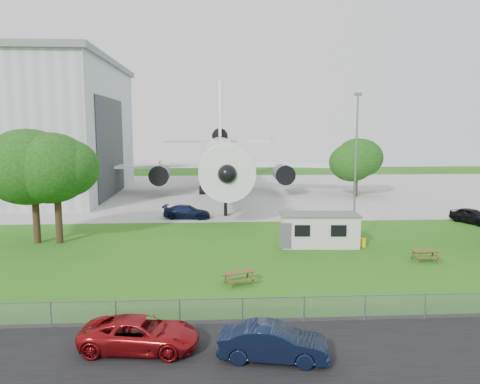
{
  "coord_description": "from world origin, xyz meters",
  "views": [
    {
      "loc": [
        -3.4,
        -30.9,
        9.36
      ],
      "look_at": [
        -1.07,
        8.0,
        4.0
      ],
      "focal_mm": 35.0,
      "sensor_mm": 36.0,
      "label": 1
    }
  ],
  "objects": [
    {
      "name": "car_apron_van",
      "position": [
        -6.06,
        17.07,
        0.7
      ],
      "size": [
        5.11,
        2.71,
        1.41
      ],
      "primitive_type": "imported",
      "rotation": [
        0.0,
        0.0,
        1.41
      ],
      "color": "black",
      "rests_on": "ground"
    },
    {
      "name": "car_ne_hatch",
      "position": [
        22.15,
        12.96,
        0.74
      ],
      "size": [
        3.32,
        4.68,
        1.48
      ],
      "primitive_type": "imported",
      "rotation": [
        0.0,
        0.0,
        0.41
      ],
      "color": "black",
      "rests_on": "ground"
    },
    {
      "name": "picnic_east",
      "position": [
        11.62,
        0.43,
        0.0
      ],
      "size": [
        1.86,
        1.57,
        0.76
      ],
      "primitive_type": null,
      "rotation": [
        0.0,
        0.0,
        0.04
      ],
      "color": "brown",
      "rests_on": "ground"
    },
    {
      "name": "fence",
      "position": [
        0.0,
        -9.5,
        0.0
      ],
      "size": [
        58.0,
        0.04,
        1.3
      ],
      "primitive_type": "cube",
      "color": "gray",
      "rests_on": "ground"
    },
    {
      "name": "asphalt_strip",
      "position": [
        0.0,
        -13.0,
        0.01
      ],
      "size": [
        120.0,
        8.0,
        0.02
      ],
      "primitive_type": "cube",
      "color": "black",
      "rests_on": "ground"
    },
    {
      "name": "site_cabin",
      "position": [
        5.09,
        5.14,
        1.31
      ],
      "size": [
        6.83,
        3.09,
        2.62
      ],
      "color": "beige",
      "rests_on": "ground"
    },
    {
      "name": "car_west_estate",
      "position": [
        -6.5,
        -11.91,
        0.69
      ],
      "size": [
        5.22,
        2.86,
        1.39
      ],
      "primitive_type": "imported",
      "rotation": [
        0.0,
        0.0,
        1.46
      ],
      "color": "maroon",
      "rests_on": "ground"
    },
    {
      "name": "ground",
      "position": [
        0.0,
        0.0,
        0.0
      ],
      "size": [
        160.0,
        160.0,
        0.0
      ],
      "primitive_type": "plane",
      "color": "#36781A"
    },
    {
      "name": "lamp_mast",
      "position": [
        8.2,
        6.2,
        6.0
      ],
      "size": [
        0.16,
        0.16,
        12.0
      ],
      "primitive_type": "cylinder",
      "color": "slate",
      "rests_on": "ground"
    },
    {
      "name": "tree_far_apron",
      "position": [
        16.16,
        31.35,
        5.0
      ],
      "size": [
        6.88,
        6.88,
        8.45
      ],
      "color": "#382619",
      "rests_on": "ground"
    },
    {
      "name": "tree_west_big",
      "position": [
        -17.74,
        7.42,
        6.06
      ],
      "size": [
        7.27,
        7.27,
        9.71
      ],
      "color": "#382619",
      "rests_on": "ground"
    },
    {
      "name": "picnic_west",
      "position": [
        -1.83,
        -3.7,
        0.0
      ],
      "size": [
        2.23,
        2.07,
        0.76
      ],
      "primitive_type": null,
      "rotation": [
        0.0,
        0.0,
        0.38
      ],
      "color": "brown",
      "rests_on": "ground"
    },
    {
      "name": "tree_west_small",
      "position": [
        -15.91,
        7.29,
        6.12
      ],
      "size": [
        7.38,
        7.38,
        9.82
      ],
      "color": "#382619",
      "rests_on": "ground"
    },
    {
      "name": "airliner",
      "position": [
        -2.0,
        35.86,
        5.27
      ],
      "size": [
        46.36,
        47.73,
        17.69
      ],
      "color": "white",
      "rests_on": "ground"
    },
    {
      "name": "concrete_apron",
      "position": [
        0.0,
        38.0,
        0.01
      ],
      "size": [
        120.0,
        46.0,
        0.03
      ],
      "primitive_type": "cube",
      "color": "#B7B7B2",
      "rests_on": "ground"
    },
    {
      "name": "car_centre_sedan",
      "position": [
        -0.98,
        -13.12,
        0.73
      ],
      "size": [
        4.64,
        2.35,
        1.46
      ],
      "primitive_type": "imported",
      "rotation": [
        0.0,
        0.0,
        1.38
      ],
      "color": "black",
      "rests_on": "ground"
    }
  ]
}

